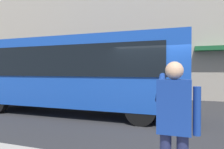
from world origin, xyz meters
The scene contains 4 objects.
ground_plane centered at (0.00, 0.00, 0.00)m, with size 60.00×60.00×0.00m, color #2B2B2D.
building_facade_far centered at (-0.02, -6.80, 5.99)m, with size 28.00×1.55×12.00m.
red_bus centered at (3.45, -0.66, 1.68)m, with size 9.05×2.54×3.08m.
pedestrian_photographer centered at (-0.84, 4.34, 1.14)m, with size 0.53×0.52×1.70m.
Camera 1 is at (-1.00, 7.05, 1.73)m, focal length 34.09 mm.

